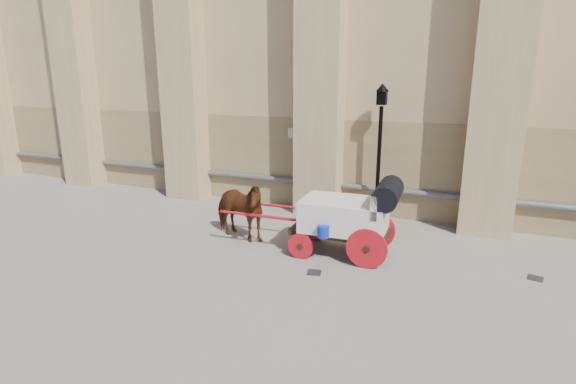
% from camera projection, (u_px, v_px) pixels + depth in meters
% --- Properties ---
extents(ground, '(90.00, 90.00, 0.00)m').
position_uv_depth(ground, '(308.00, 257.00, 11.13)').
color(ground, gray).
rests_on(ground, ground).
extents(horse, '(2.16, 1.42, 1.68)m').
position_uv_depth(horse, '(238.00, 210.00, 12.16)').
color(horse, '#5F2E14').
rests_on(horse, ground).
extents(carriage, '(4.56, 1.66, 1.98)m').
position_uv_depth(carriage, '(350.00, 214.00, 11.03)').
color(carriage, black).
rests_on(carriage, ground).
extents(street_lamp, '(0.39, 0.39, 4.14)m').
position_uv_depth(street_lamp, '(379.00, 150.00, 13.32)').
color(street_lamp, black).
rests_on(street_lamp, ground).
extents(drain_grate_near, '(0.39, 0.39, 0.01)m').
position_uv_depth(drain_grate_near, '(314.00, 272.00, 10.28)').
color(drain_grate_near, black).
rests_on(drain_grate_near, ground).
extents(drain_grate_far, '(0.37, 0.37, 0.01)m').
position_uv_depth(drain_grate_far, '(535.00, 278.00, 10.00)').
color(drain_grate_far, black).
rests_on(drain_grate_far, ground).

